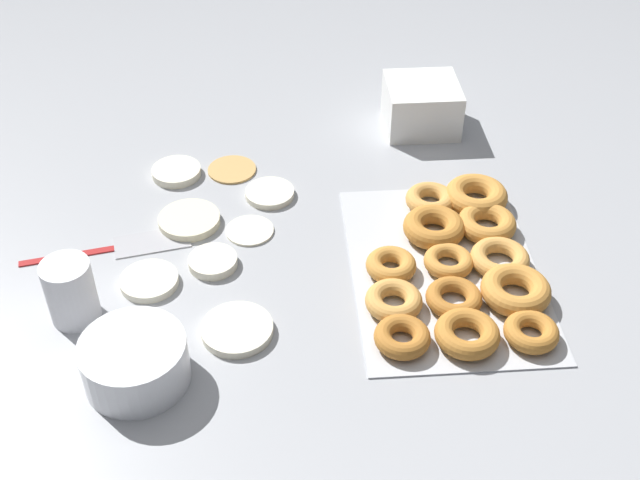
{
  "coord_description": "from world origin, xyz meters",
  "views": [
    {
      "loc": [
        -1.08,
        -0.01,
        0.91
      ],
      "look_at": [
        -0.05,
        -0.08,
        0.04
      ],
      "focal_mm": 45.0,
      "sensor_mm": 36.0,
      "label": 1
    }
  ],
  "objects_px": {
    "pancake_4": "(269,193)",
    "pancake_5": "(149,281)",
    "spatula": "(133,245)",
    "pancake_6": "(176,172)",
    "pancake_3": "(213,262)",
    "pancake_0": "(189,220)",
    "pancake_7": "(237,329)",
    "donut_tray": "(458,262)",
    "paper_cup": "(71,292)",
    "pancake_2": "(250,230)",
    "pancake_1": "(232,169)",
    "batter_bowl": "(135,362)",
    "container_stack": "(421,105)"
  },
  "relations": [
    {
      "from": "pancake_3",
      "to": "container_stack",
      "type": "height_order",
      "value": "container_stack"
    },
    {
      "from": "pancake_0",
      "to": "paper_cup",
      "type": "xyz_separation_m",
      "value": [
        -0.22,
        0.17,
        0.05
      ]
    },
    {
      "from": "pancake_4",
      "to": "spatula",
      "type": "relative_size",
      "value": 0.32
    },
    {
      "from": "pancake_3",
      "to": "pancake_1",
      "type": "bearing_deg",
      "value": -5.8
    },
    {
      "from": "donut_tray",
      "to": "pancake_4",
      "type": "bearing_deg",
      "value": 53.65
    },
    {
      "from": "pancake_6",
      "to": "donut_tray",
      "type": "distance_m",
      "value": 0.58
    },
    {
      "from": "pancake_4",
      "to": "pancake_2",
      "type": "bearing_deg",
      "value": 160.87
    },
    {
      "from": "pancake_1",
      "to": "spatula",
      "type": "distance_m",
      "value": 0.28
    },
    {
      "from": "pancake_5",
      "to": "pancake_1",
      "type": "bearing_deg",
      "value": -22.54
    },
    {
      "from": "pancake_1",
      "to": "pancake_6",
      "type": "height_order",
      "value": "pancake_6"
    },
    {
      "from": "pancake_0",
      "to": "donut_tray",
      "type": "xyz_separation_m",
      "value": [
        -0.16,
        -0.46,
        0.01
      ]
    },
    {
      "from": "pancake_4",
      "to": "spatula",
      "type": "distance_m",
      "value": 0.27
    },
    {
      "from": "pancake_6",
      "to": "spatula",
      "type": "height_order",
      "value": "pancake_6"
    },
    {
      "from": "pancake_6",
      "to": "pancake_3",
      "type": "bearing_deg",
      "value": -163.69
    },
    {
      "from": "pancake_4",
      "to": "pancake_5",
      "type": "distance_m",
      "value": 0.31
    },
    {
      "from": "paper_cup",
      "to": "pancake_0",
      "type": "bearing_deg",
      "value": -36.44
    },
    {
      "from": "pancake_0",
      "to": "spatula",
      "type": "bearing_deg",
      "value": 120.56
    },
    {
      "from": "pancake_7",
      "to": "pancake_1",
      "type": "bearing_deg",
      "value": 1.79
    },
    {
      "from": "pancake_5",
      "to": "pancake_0",
      "type": "bearing_deg",
      "value": -20.17
    },
    {
      "from": "pancake_5",
      "to": "spatula",
      "type": "relative_size",
      "value": 0.33
    },
    {
      "from": "pancake_0",
      "to": "spatula",
      "type": "height_order",
      "value": "pancake_0"
    },
    {
      "from": "pancake_1",
      "to": "paper_cup",
      "type": "xyz_separation_m",
      "value": [
        -0.39,
        0.24,
        0.05
      ]
    },
    {
      "from": "pancake_7",
      "to": "donut_tray",
      "type": "relative_size",
      "value": 0.25
    },
    {
      "from": "pancake_3",
      "to": "pancake_5",
      "type": "relative_size",
      "value": 0.86
    },
    {
      "from": "donut_tray",
      "to": "pancake_3",
      "type": "bearing_deg",
      "value": 84.34
    },
    {
      "from": "pancake_7",
      "to": "container_stack",
      "type": "distance_m",
      "value": 0.69
    },
    {
      "from": "pancake_1",
      "to": "pancake_2",
      "type": "bearing_deg",
      "value": -169.94
    },
    {
      "from": "pancake_6",
      "to": "batter_bowl",
      "type": "xyz_separation_m",
      "value": [
        -0.51,
        0.02,
        0.03
      ]
    },
    {
      "from": "donut_tray",
      "to": "container_stack",
      "type": "distance_m",
      "value": 0.46
    },
    {
      "from": "paper_cup",
      "to": "donut_tray",
      "type": "bearing_deg",
      "value": -83.99
    },
    {
      "from": "pancake_0",
      "to": "pancake_5",
      "type": "height_order",
      "value": "pancake_0"
    },
    {
      "from": "pancake_1",
      "to": "paper_cup",
      "type": "relative_size",
      "value": 0.88
    },
    {
      "from": "spatula",
      "to": "pancake_0",
      "type": "bearing_deg",
      "value": 19.49
    },
    {
      "from": "pancake_5",
      "to": "donut_tray",
      "type": "xyz_separation_m",
      "value": [
        -0.0,
        -0.52,
        0.01
      ]
    },
    {
      "from": "batter_bowl",
      "to": "paper_cup",
      "type": "relative_size",
      "value": 1.44
    },
    {
      "from": "pancake_3",
      "to": "donut_tray",
      "type": "xyz_separation_m",
      "value": [
        -0.04,
        -0.41,
        0.01
      ]
    },
    {
      "from": "pancake_4",
      "to": "pancake_7",
      "type": "relative_size",
      "value": 0.82
    },
    {
      "from": "pancake_5",
      "to": "pancake_7",
      "type": "distance_m",
      "value": 0.19
    },
    {
      "from": "pancake_6",
      "to": "paper_cup",
      "type": "xyz_separation_m",
      "value": [
        -0.38,
        0.13,
        0.05
      ]
    },
    {
      "from": "pancake_2",
      "to": "donut_tray",
      "type": "xyz_separation_m",
      "value": [
        -0.13,
        -0.35,
        0.01
      ]
    },
    {
      "from": "pancake_6",
      "to": "pancake_7",
      "type": "distance_m",
      "value": 0.45
    },
    {
      "from": "pancake_2",
      "to": "spatula",
      "type": "relative_size",
      "value": 0.29
    },
    {
      "from": "pancake_0",
      "to": "pancake_1",
      "type": "height_order",
      "value": "pancake_0"
    },
    {
      "from": "pancake_4",
      "to": "paper_cup",
      "type": "relative_size",
      "value": 0.86
    },
    {
      "from": "donut_tray",
      "to": "pancake_0",
      "type": "bearing_deg",
      "value": 70.97
    },
    {
      "from": "pancake_4",
      "to": "pancake_6",
      "type": "xyz_separation_m",
      "value": [
        0.08,
        0.18,
        0.0
      ]
    },
    {
      "from": "paper_cup",
      "to": "pancake_2",
      "type": "bearing_deg",
      "value": -54.86
    },
    {
      "from": "pancake_2",
      "to": "batter_bowl",
      "type": "distance_m",
      "value": 0.37
    },
    {
      "from": "pancake_1",
      "to": "pancake_6",
      "type": "xyz_separation_m",
      "value": [
        -0.01,
        0.11,
        0.0
      ]
    },
    {
      "from": "pancake_3",
      "to": "pancake_7",
      "type": "bearing_deg",
      "value": -165.34
    }
  ]
}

